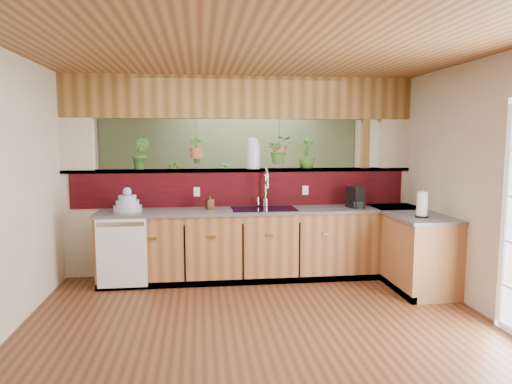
{
  "coord_description": "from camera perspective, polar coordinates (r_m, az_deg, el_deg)",
  "views": [
    {
      "loc": [
        -0.56,
        -4.71,
        1.78
      ],
      "look_at": [
        0.11,
        0.7,
        1.15
      ],
      "focal_mm": 32.0,
      "sensor_mm": 36.0,
      "label": 1
    }
  ],
  "objects": [
    {
      "name": "ground",
      "position": [
        5.07,
        -0.29,
        -13.98
      ],
      "size": [
        4.6,
        7.0,
        0.01
      ],
      "primitive_type": "cube",
      "color": "#552E1A",
      "rests_on": "ground"
    },
    {
      "name": "ceiling",
      "position": [
        4.81,
        -0.31,
        16.4
      ],
      "size": [
        4.6,
        7.0,
        0.01
      ],
      "primitive_type": "cube",
      "color": "brown",
      "rests_on": "ground"
    },
    {
      "name": "wall_back",
      "position": [
        8.24,
        -3.17,
        3.25
      ],
      "size": [
        4.6,
        0.02,
        2.6
      ],
      "primitive_type": "cube",
      "color": "beige",
      "rests_on": "ground"
    },
    {
      "name": "wall_front",
      "position": [
        1.42,
        17.1,
        -13.59
      ],
      "size": [
        4.6,
        0.02,
        2.6
      ],
      "primitive_type": "cube",
      "color": "beige",
      "rests_on": "ground"
    },
    {
      "name": "wall_left",
      "position": [
        5.04,
        -27.23,
        0.4
      ],
      "size": [
        0.02,
        7.0,
        2.6
      ],
      "primitive_type": "cube",
      "color": "beige",
      "rests_on": "ground"
    },
    {
      "name": "wall_right",
      "position": [
        5.53,
        24.1,
        1.04
      ],
      "size": [
        0.02,
        7.0,
        2.6
      ],
      "primitive_type": "cube",
      "color": "beige",
      "rests_on": "ground"
    },
    {
      "name": "pass_through_partition",
      "position": [
        6.11,
        -1.51,
        1.06
      ],
      "size": [
        4.6,
        0.21,
        2.6
      ],
      "color": "beige",
      "rests_on": "ground"
    },
    {
      "name": "pass_through_ledge",
      "position": [
        6.1,
        -1.79,
        2.74
      ],
      "size": [
        4.6,
        0.21,
        0.04
      ],
      "primitive_type": "cube",
      "color": "brown",
      "rests_on": "ground"
    },
    {
      "name": "header_beam",
      "position": [
        6.11,
        -1.83,
        11.71
      ],
      "size": [
        4.6,
        0.15,
        0.55
      ],
      "primitive_type": "cube",
      "color": "brown",
      "rests_on": "ground"
    },
    {
      "name": "sage_backwall",
      "position": [
        8.22,
        -3.16,
        3.24
      ],
      "size": [
        4.55,
        0.02,
        2.55
      ],
      "primitive_type": "cube",
      "color": "#5F744F",
      "rests_on": "ground"
    },
    {
      "name": "countertop",
      "position": [
        5.9,
        6.85,
        -6.49
      ],
      "size": [
        4.14,
        1.52,
        0.9
      ],
      "color": "brown",
      "rests_on": "ground"
    },
    {
      "name": "dishwasher",
      "position": [
        5.61,
        -16.45,
        -7.33
      ],
      "size": [
        0.58,
        0.03,
        0.82
      ],
      "color": "white",
      "rests_on": "ground"
    },
    {
      "name": "navy_sink",
      "position": [
        5.82,
        1.02,
        -2.89
      ],
      "size": [
        0.82,
        0.5,
        0.18
      ],
      "color": "black",
      "rests_on": "countertop"
    },
    {
      "name": "faucet",
      "position": [
        5.93,
        1.22,
        0.76
      ],
      "size": [
        0.23,
        0.23,
        0.52
      ],
      "color": "#B7B7B2",
      "rests_on": "countertop"
    },
    {
      "name": "dish_stack",
      "position": [
        5.8,
        -15.76,
        -1.46
      ],
      "size": [
        0.34,
        0.34,
        0.3
      ],
      "color": "#A2B4D2",
      "rests_on": "countertop"
    },
    {
      "name": "soap_dispenser",
      "position": [
        5.78,
        -5.8,
        -1.21
      ],
      "size": [
        0.11,
        0.11,
        0.2
      ],
      "primitive_type": "imported",
      "rotation": [
        0.0,
        0.0,
        0.29
      ],
      "color": "#3A2615",
      "rests_on": "countertop"
    },
    {
      "name": "coffee_maker",
      "position": [
        6.02,
        12.34,
        -0.75
      ],
      "size": [
        0.15,
        0.25,
        0.28
      ],
      "rotation": [
        0.0,
        0.0,
        0.24
      ],
      "color": "black",
      "rests_on": "countertop"
    },
    {
      "name": "paper_towel",
      "position": [
        5.5,
        20.05,
        -1.53
      ],
      "size": [
        0.14,
        0.14,
        0.31
      ],
      "color": "black",
      "rests_on": "countertop"
    },
    {
      "name": "glass_jar",
      "position": [
        6.1,
        -0.38,
        4.87
      ],
      "size": [
        0.18,
        0.18,
        0.41
      ],
      "color": "silver",
      "rests_on": "pass_through_ledge"
    },
    {
      "name": "ledge_plant_left",
      "position": [
        6.11,
        -14.2,
        4.67
      ],
      "size": [
        0.25,
        0.21,
        0.41
      ],
      "primitive_type": "imported",
      "rotation": [
        0.0,
        0.0,
        -0.12
      ],
      "color": "#346723",
      "rests_on": "pass_through_ledge"
    },
    {
      "name": "ledge_plant_right",
      "position": [
        6.23,
        6.34,
        4.88
      ],
      "size": [
        0.27,
        0.27,
        0.42
      ],
      "primitive_type": "imported",
      "rotation": [
        0.0,
        0.0,
        -0.2
      ],
      "color": "#346723",
      "rests_on": "pass_through_ledge"
    },
    {
      "name": "hanging_plant_a",
      "position": [
        6.06,
        -7.51,
        6.27
      ],
      "size": [
        0.2,
        0.17,
        0.52
      ],
      "color": "brown",
      "rests_on": "header_beam"
    },
    {
      "name": "hanging_plant_b",
      "position": [
        6.15,
        2.94,
        6.71
      ],
      "size": [
        0.35,
        0.31,
        0.53
      ],
      "color": "brown",
      "rests_on": "header_beam"
    },
    {
      "name": "shelving_console",
      "position": [
        8.06,
        -7.15,
        -2.59
      ],
      "size": [
        1.37,
        0.78,
        0.89
      ],
      "primitive_type": "cube",
      "rotation": [
        0.0,
        0.0,
        0.34
      ],
      "color": "black",
      "rests_on": "ground"
    },
    {
      "name": "shelf_plant_a",
      "position": [
        7.99,
        -10.1,
        2.15
      ],
      "size": [
        0.29,
        0.24,
        0.46
      ],
      "primitive_type": "imported",
      "rotation": [
        0.0,
        0.0,
        -0.38
      ],
      "color": "#346723",
      "rests_on": "shelving_console"
    },
    {
      "name": "shelf_plant_b",
      "position": [
        7.99,
        -3.92,
        2.16
      ],
      "size": [
        0.3,
        0.3,
        0.44
      ],
      "primitive_type": "imported",
      "rotation": [
        0.0,
        0.0,
        0.28
      ],
      "color": "#346723",
      "rests_on": "shelving_console"
    },
    {
      "name": "floor_plant",
      "position": [
        7.03,
        2.4,
        -4.9
      ],
      "size": [
        0.85,
        0.8,
        0.76
      ],
      "primitive_type": "imported",
      "rotation": [
        0.0,
        0.0,
        0.37
      ],
      "color": "#346723",
      "rests_on": "ground"
    }
  ]
}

